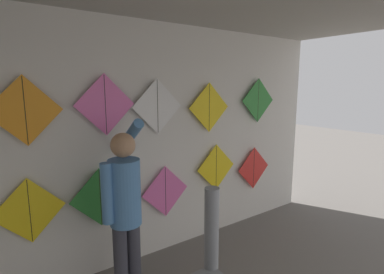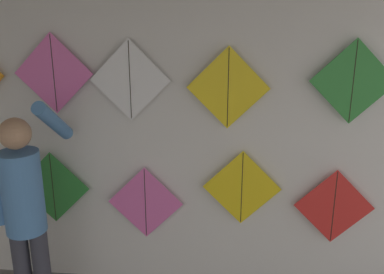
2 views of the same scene
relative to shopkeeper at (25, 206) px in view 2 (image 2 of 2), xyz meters
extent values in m
cube|color=silver|center=(0.76, 0.66, 0.40)|extent=(5.26, 0.06, 2.80)
cylinder|color=#4C7FB7|center=(0.00, -0.01, 0.12)|extent=(0.29, 0.29, 0.61)
sphere|color=tan|center=(0.00, -0.01, 0.56)|extent=(0.22, 0.22, 0.22)
cylinder|color=#4C7FB7|center=(0.17, 0.24, 0.58)|extent=(0.10, 0.50, 0.40)
cube|color=#338C38|center=(-0.04, 0.57, -0.11)|extent=(0.64, 0.01, 0.64)
cylinder|color=black|center=(-0.04, 0.57, -0.11)|extent=(0.01, 0.01, 0.61)
cube|color=pink|center=(0.76, 0.57, -0.21)|extent=(0.64, 0.01, 0.64)
cylinder|color=black|center=(0.76, 0.57, -0.21)|extent=(0.01, 0.01, 0.61)
cube|color=yellow|center=(1.57, 0.57, -0.04)|extent=(0.64, 0.01, 0.64)
cylinder|color=black|center=(1.57, 0.57, -0.04)|extent=(0.01, 0.01, 0.61)
cube|color=red|center=(2.32, 0.57, -0.17)|extent=(0.64, 0.01, 0.64)
cylinder|color=black|center=(2.32, 0.57, -0.17)|extent=(0.01, 0.01, 0.61)
cube|color=pink|center=(0.06, 0.57, 0.88)|extent=(0.64, 0.01, 0.64)
cylinder|color=black|center=(0.06, 0.57, 0.88)|extent=(0.01, 0.01, 0.61)
cube|color=white|center=(0.68, 0.57, 0.84)|extent=(0.64, 0.01, 0.64)
cylinder|color=black|center=(0.68, 0.57, 0.84)|extent=(0.01, 0.01, 0.61)
cube|color=yellow|center=(1.44, 0.57, 0.79)|extent=(0.64, 0.01, 0.64)
cylinder|color=black|center=(1.44, 0.57, 0.79)|extent=(0.01, 0.01, 0.61)
cube|color=#338C38|center=(2.37, 0.57, 0.86)|extent=(0.64, 0.01, 0.64)
cylinder|color=black|center=(2.37, 0.57, 0.86)|extent=(0.01, 0.01, 0.61)
camera|label=1|loc=(-1.01, -2.48, 1.09)|focal=28.00mm
camera|label=2|loc=(1.48, -2.68, 1.40)|focal=40.00mm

